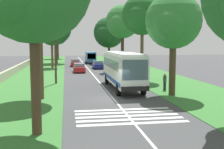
# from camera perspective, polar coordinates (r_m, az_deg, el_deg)

# --- Properties ---
(ground) EXTENTS (160.00, 160.00, 0.00)m
(ground) POSITION_cam_1_polar(r_m,az_deg,el_deg) (24.88, 0.25, -4.72)
(ground) COLOR #424244
(grass_verge_left) EXTENTS (120.00, 8.00, 0.04)m
(grass_verge_left) POSITION_cam_1_polar(r_m,az_deg,el_deg) (39.62, -15.13, -0.77)
(grass_verge_left) COLOR #387533
(grass_verge_left) RESTS_ON ground
(grass_verge_right) EXTENTS (120.00, 8.00, 0.04)m
(grass_verge_right) POSITION_cam_1_polar(r_m,az_deg,el_deg) (41.21, 8.18, -0.35)
(grass_verge_right) COLOR #387533
(grass_verge_right) RESTS_ON ground
(centre_line) EXTENTS (110.00, 0.16, 0.01)m
(centre_line) POSITION_cam_1_polar(r_m,az_deg,el_deg) (39.58, -3.24, -0.59)
(centre_line) COLOR silver
(centre_line) RESTS_ON ground
(coach_bus) EXTENTS (11.16, 2.62, 3.73)m
(coach_bus) POSITION_cam_1_polar(r_m,az_deg,el_deg) (29.91, 2.08, 1.30)
(coach_bus) COLOR white
(coach_bus) RESTS_ON ground
(zebra_crossing) EXTENTS (4.05, 6.80, 0.01)m
(zebra_crossing) POSITION_cam_1_polar(r_m,az_deg,el_deg) (19.21, 3.12, -8.05)
(zebra_crossing) COLOR silver
(zebra_crossing) RESTS_ON ground
(trailing_car_0) EXTENTS (4.30, 1.78, 1.43)m
(trailing_car_0) POSITION_cam_1_polar(r_m,az_deg,el_deg) (46.82, -6.41, 1.27)
(trailing_car_0) COLOR #B21E1E
(trailing_car_0) RESTS_ON ground
(trailing_car_1) EXTENTS (4.30, 1.78, 1.43)m
(trailing_car_1) POSITION_cam_1_polar(r_m,az_deg,el_deg) (52.89, -2.77, 1.88)
(trailing_car_1) COLOR navy
(trailing_car_1) RESTS_ON ground
(trailing_car_2) EXTENTS (4.30, 1.78, 1.43)m
(trailing_car_2) POSITION_cam_1_polar(r_m,az_deg,el_deg) (58.37, -7.17, 2.26)
(trailing_car_2) COLOR #B21E1E
(trailing_car_2) RESTS_ON ground
(trailing_minibus_0) EXTENTS (6.00, 2.14, 2.53)m
(trailing_minibus_0) POSITION_cam_1_polar(r_m,az_deg,el_deg) (66.85, -4.23, 3.56)
(trailing_minibus_0) COLOR teal
(trailing_minibus_0) RESTS_ON ground
(roadside_tree_left_0) EXTENTS (6.77, 5.45, 9.39)m
(roadside_tree_left_0) POSITION_cam_1_polar(r_m,az_deg,el_deg) (85.30, -10.66, 7.43)
(roadside_tree_left_0) COLOR #4C3826
(roadside_tree_left_0) RESTS_ON grass_verge_left
(roadside_tree_left_2) EXTENTS (7.81, 6.70, 11.02)m
(roadside_tree_left_2) POSITION_cam_1_polar(r_m,az_deg,el_deg) (66.84, -10.98, 8.60)
(roadside_tree_left_2) COLOR #4C3826
(roadside_tree_left_2) RESTS_ON grass_verge_left
(roadside_tree_left_3) EXTENTS (5.58, 4.56, 8.65)m
(roadside_tree_left_3) POSITION_cam_1_polar(r_m,az_deg,el_deg) (55.26, -11.77, 7.75)
(roadside_tree_left_3) COLOR brown
(roadside_tree_left_3) RESTS_ON grass_verge_left
(roadside_tree_left_4) EXTENTS (6.23, 5.37, 10.65)m
(roadside_tree_left_4) POSITION_cam_1_polar(r_m,az_deg,el_deg) (25.08, -14.55, 13.17)
(roadside_tree_left_4) COLOR brown
(roadside_tree_left_4) RESTS_ON grass_verge_left
(roadside_tree_right_1) EXTENTS (7.76, 6.79, 10.25)m
(roadside_tree_right_1) POSITION_cam_1_polar(r_m,az_deg,el_deg) (65.12, -0.74, 8.06)
(roadside_tree_right_1) COLOR #3D2D1E
(roadside_tree_right_1) RESTS_ON grass_verge_right
(roadside_tree_right_2) EXTENTS (6.00, 5.03, 10.61)m
(roadside_tree_right_2) POSITION_cam_1_polar(r_m,az_deg,el_deg) (36.96, 5.71, 11.29)
(roadside_tree_right_2) COLOR brown
(roadside_tree_right_2) RESTS_ON grass_verge_right
(roadside_tree_right_3) EXTENTS (6.48, 5.46, 10.78)m
(roadside_tree_right_3) POSITION_cam_1_polar(r_m,az_deg,el_deg) (48.26, 1.91, 10.07)
(roadside_tree_right_3) COLOR #3D2D1E
(roadside_tree_right_3) RESTS_ON grass_verge_right
(roadside_tree_right_4) EXTENTS (5.62, 4.95, 9.08)m
(roadside_tree_right_4) POSITION_cam_1_polar(r_m,az_deg,el_deg) (26.55, 11.65, 9.93)
(roadside_tree_right_4) COLOR #4C3826
(roadside_tree_right_4) RESTS_ON grass_verge_right
(utility_pole) EXTENTS (0.24, 1.40, 8.22)m
(utility_pole) POSITION_cam_1_polar(r_m,az_deg,el_deg) (33.87, -11.02, 5.41)
(utility_pole) COLOR #473828
(utility_pole) RESTS_ON grass_verge_left
(roadside_wall) EXTENTS (70.00, 0.40, 1.07)m
(roadside_wall) POSITION_cam_1_polar(r_m,az_deg,el_deg) (44.96, -18.79, 0.64)
(roadside_wall) COLOR #B2A893
(roadside_wall) RESTS_ON grass_verge_left
(pedestrian) EXTENTS (0.34, 0.34, 1.69)m
(pedestrian) POSITION_cam_1_polar(r_m,az_deg,el_deg) (29.23, 10.26, -1.36)
(pedestrian) COLOR #26262D
(pedestrian) RESTS_ON grass_verge_right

